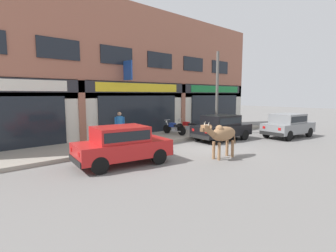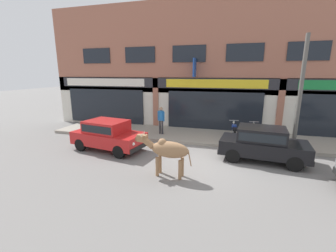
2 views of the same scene
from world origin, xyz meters
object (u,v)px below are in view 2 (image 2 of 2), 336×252
motorcycle_1 (257,133)px  utility_pole (300,94)px  car_2 (262,142)px  car_0 (108,134)px  motorcycle_0 (234,131)px  pedestrian (161,118)px  cow (167,150)px

motorcycle_1 → utility_pole: size_ratio=0.35×
car_2 → utility_pole: utility_pole is taller
car_0 → motorcycle_1: bearing=24.5°
car_0 → motorcycle_0: (5.91, 3.30, -0.26)m
car_0 → car_2: same height
motorcycle_1 → pedestrian: (-5.31, -0.28, 0.60)m
motorcycle_1 → motorcycle_0: bearing=176.2°
car_2 → motorcycle_1: car_2 is taller
utility_pole → motorcycle_0: bearing=156.6°
motorcycle_1 → pedestrian: pedestrian is taller
motorcycle_0 → car_2: bearing=-67.0°
cow → motorcycle_1: size_ratio=1.20×
cow → car_0: (-3.58, 1.96, -0.19)m
cow → pedestrian: pedestrian is taller
car_2 → utility_pole: bearing=44.2°
cow → motorcycle_1: (3.50, 5.18, -0.45)m
cow → utility_pole: (5.06, 4.08, 1.75)m
car_0 → motorcycle_0: size_ratio=2.08×
utility_pole → pedestrian: bearing=173.2°
pedestrian → car_2: bearing=-23.9°
utility_pole → motorcycle_1: bearing=144.7°
car_2 → motorcycle_1: size_ratio=2.08×
motorcycle_1 → cow: bearing=-124.1°
motorcycle_0 → utility_pole: size_ratio=0.35×
car_2 → motorcycle_0: bearing=113.0°
motorcycle_1 → pedestrian: size_ratio=1.12×
car_0 → motorcycle_0: bearing=29.2°
cow → motorcycle_1: 6.27m
utility_pole → car_2: bearing=-135.8°
car_2 → utility_pole: 2.93m
cow → utility_pole: 6.73m
car_2 → motorcycle_0: (-1.15, 2.71, -0.26)m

